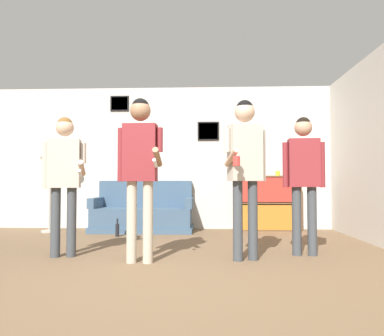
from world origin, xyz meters
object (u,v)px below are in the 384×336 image
bookshelf (268,203)px  bottle_on_floor (117,230)px  person_player_foreground_left (64,171)px  person_player_foreground_center (140,160)px  person_spectator_near_bookshelf (304,170)px  floor_lamp (50,170)px  drinking_cup (278,173)px  person_watcher_holding_cup (245,160)px  couch (143,214)px

bookshelf → bottle_on_floor: bearing=-160.5°
person_player_foreground_left → person_player_foreground_center: (0.95, -0.28, 0.11)m
person_player_foreground_center → person_spectator_near_bookshelf: 1.96m
floor_lamp → drinking_cup: bearing=6.0°
bookshelf → drinking_cup: 0.58m
floor_lamp → person_watcher_holding_cup: bearing=-35.2°
couch → bottle_on_floor: size_ratio=6.19×
person_watcher_holding_cup → bottle_on_floor: (-1.88, 1.78, -1.01)m
floor_lamp → person_spectator_near_bookshelf: size_ratio=0.97×
drinking_cup → person_player_foreground_center: bearing=-125.3°
person_player_foreground_left → drinking_cup: bearing=40.9°
floor_lamp → person_player_foreground_center: (2.04, -2.43, 0.03)m
floor_lamp → person_watcher_holding_cup: size_ratio=0.89×
floor_lamp → person_player_foreground_left: 2.41m
bottle_on_floor → drinking_cup: (2.75, 0.91, 0.93)m
person_player_foreground_center → person_watcher_holding_cup: 1.17m
floor_lamp → person_player_foreground_center: bearing=-50.0°
bookshelf → person_spectator_near_bookshelf: size_ratio=0.70×
couch → person_spectator_near_bookshelf: person_spectator_near_bookshelf is taller
couch → floor_lamp: 1.82m
bottle_on_floor → person_watcher_holding_cup: bearing=-43.4°
couch → bottle_on_floor: couch is taller
bookshelf → person_player_foreground_left: person_player_foreground_left is taller
bookshelf → person_player_foreground_center: bearing=-122.7°
bottle_on_floor → floor_lamp: bearing=160.1°
couch → person_player_foreground_left: 2.54m
bookshelf → person_player_foreground_center: 3.46m
person_spectator_near_bookshelf → drinking_cup: (0.13, 2.36, 0.02)m
couch → floor_lamp: floor_lamp is taller
floor_lamp → couch: bearing=8.2°
person_player_foreground_center → person_player_foreground_left: bearing=163.4°
bottle_on_floor → person_player_foreground_center: bearing=-69.7°
floor_lamp → person_player_foreground_center: 3.18m
person_player_foreground_center → bottle_on_floor: (-0.72, 1.95, -1.01)m
person_spectator_near_bookshelf → drinking_cup: 2.37m
person_player_foreground_left → bottle_on_floor: size_ratio=5.69×
bookshelf → drinking_cup: drinking_cup is taller
bookshelf → drinking_cup: (0.18, 0.00, 0.55)m
person_player_foreground_center → bottle_on_floor: 2.31m
couch → bookshelf: (2.27, 0.19, 0.20)m
couch → floor_lamp: bearing=-171.8°
bookshelf → person_watcher_holding_cup: 2.84m
drinking_cup → bottle_on_floor: bearing=-161.7°
person_watcher_holding_cup → drinking_cup: 2.82m
person_player_foreground_left → bottle_on_floor: (0.23, 1.67, -0.90)m
person_player_foreground_left → person_watcher_holding_cup: bearing=-3.0°
person_watcher_holding_cup → person_spectator_near_bookshelf: size_ratio=1.09×
person_player_foreground_left → person_watcher_holding_cup: 2.12m
floor_lamp → person_player_foreground_left: bearing=-63.1°
floor_lamp → person_spectator_near_bookshelf: bearing=-26.2°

